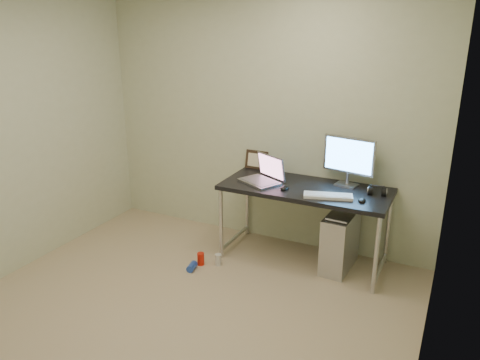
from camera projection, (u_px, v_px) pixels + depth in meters
name	position (u px, v px, depth m)	size (l,w,h in m)	color
floor	(170.00, 324.00, 3.57)	(3.50, 3.50, 0.00)	tan
wall_back	(264.00, 121.00, 4.66)	(3.50, 0.02, 2.50)	beige
wall_right	(439.00, 212.00, 2.44)	(0.02, 3.50, 2.50)	beige
desk	(305.00, 195.00, 4.32)	(1.54, 0.67, 0.75)	black
tower_computer	(340.00, 241.00, 4.31)	(0.25, 0.53, 0.57)	silver
cable_a	(343.00, 217.00, 4.53)	(0.01, 0.01, 0.70)	black
cable_b	(352.00, 221.00, 4.48)	(0.01, 0.01, 0.72)	black
can_red	(201.00, 259.00, 4.43)	(0.07, 0.07, 0.12)	red
can_white	(218.00, 260.00, 4.42)	(0.06, 0.06, 0.11)	silver
can_blue	(192.00, 267.00, 4.34)	(0.07, 0.07, 0.12)	blue
laptop	(264.00, 176.00, 4.42)	(0.46, 0.43, 0.25)	#A3A3AA
monitor	(349.00, 157.00, 4.25)	(0.49, 0.17, 0.46)	#A3A3AA
keyboard	(328.00, 196.00, 4.04)	(0.42, 0.14, 0.03)	white
mouse_right	(362.00, 200.00, 3.94)	(0.06, 0.10, 0.03)	black
mouse_left	(285.00, 187.00, 4.24)	(0.07, 0.11, 0.04)	black
headphones	(377.00, 191.00, 4.10)	(0.17, 0.10, 0.10)	black
picture_frame	(257.00, 160.00, 4.79)	(0.24, 0.03, 0.19)	black
webcam	(271.00, 164.00, 4.65)	(0.05, 0.04, 0.13)	silver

